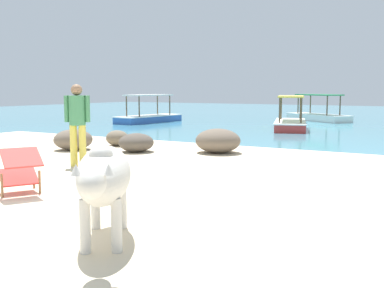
{
  "coord_description": "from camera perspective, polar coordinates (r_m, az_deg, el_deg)",
  "views": [
    {
      "loc": [
        4.75,
        -4.43,
        1.57
      ],
      "look_at": [
        0.51,
        3.0,
        0.55
      ],
      "focal_mm": 43.41,
      "sensor_mm": 36.0,
      "label": 1
    }
  ],
  "objects": [
    {
      "name": "boat_blue",
      "position": [
        21.75,
        -5.32,
        3.4
      ],
      "size": [
        1.55,
        3.78,
        1.29
      ],
      "rotation": [
        0.0,
        0.0,
        4.6
      ],
      "color": "#3866B7",
      "rests_on": "water_surface"
    },
    {
      "name": "person_standing",
      "position": [
        9.41,
        -13.91,
        3.05
      ],
      "size": [
        0.46,
        0.32,
        1.62
      ],
      "rotation": [
        0.0,
        0.0,
        5.2
      ],
      "color": "#DBC64C",
      "rests_on": "sand_beach"
    },
    {
      "name": "cow",
      "position": [
        4.71,
        -10.79,
        -3.94
      ],
      "size": [
        1.31,
        1.67,
        1.01
      ],
      "rotation": [
        0.0,
        0.0,
        5.31
      ],
      "color": "beige",
      "rests_on": "sand_beach"
    },
    {
      "name": "boat_white",
      "position": [
        23.5,
        15.22,
        3.44
      ],
      "size": [
        3.65,
        3.08,
        1.29
      ],
      "rotation": [
        0.0,
        0.0,
        2.52
      ],
      "color": "white",
      "rests_on": "water_surface"
    },
    {
      "name": "sand_beach",
      "position": [
        6.68,
        -16.95,
        -6.92
      ],
      "size": [
        18.0,
        14.0,
        0.04
      ],
      "primitive_type": "cube",
      "color": "beige",
      "rests_on": "ground"
    },
    {
      "name": "shore_rock_medium",
      "position": [
        12.04,
        -14.39,
        0.53
      ],
      "size": [
        1.26,
        1.29,
        0.52
      ],
      "primitive_type": "ellipsoid",
      "rotation": [
        0.0,
        0.0,
        0.96
      ],
      "color": "#6B5B4C",
      "rests_on": "sand_beach"
    },
    {
      "name": "shore_rock_small",
      "position": [
        12.65,
        -9.17,
        0.73
      ],
      "size": [
        0.83,
        0.8,
        0.42
      ],
      "primitive_type": "ellipsoid",
      "rotation": [
        0.0,
        0.0,
        2.75
      ],
      "color": "#756651",
      "rests_on": "sand_beach"
    },
    {
      "name": "boat_red",
      "position": [
        18.37,
        11.98,
        2.66
      ],
      "size": [
        2.2,
        3.85,
        1.29
      ],
      "rotation": [
        0.0,
        0.0,
        5.02
      ],
      "color": "#C63833",
      "rests_on": "water_surface"
    },
    {
      "name": "deck_chair_near",
      "position": [
        7.16,
        -20.39,
        -2.84
      ],
      "size": [
        0.93,
        0.84,
        0.68
      ],
      "rotation": [
        0.0,
        0.0,
        2.62
      ],
      "color": "olive",
      "rests_on": "sand_beach"
    },
    {
      "name": "shore_rock_large",
      "position": [
        11.38,
        -6.87,
        0.18
      ],
      "size": [
        0.98,
        1.0,
        0.45
      ],
      "primitive_type": "ellipsoid",
      "rotation": [
        0.0,
        0.0,
        1.4
      ],
      "color": "brown",
      "rests_on": "sand_beach"
    },
    {
      "name": "water_surface",
      "position": [
        26.9,
        19.52,
        3.07
      ],
      "size": [
        60.0,
        36.0,
        0.03
      ],
      "primitive_type": "cube",
      "color": "teal",
      "rests_on": "ground"
    },
    {
      "name": "shore_rock_flat",
      "position": [
        11.15,
        3.2,
        0.41
      ],
      "size": [
        1.18,
        1.12,
        0.58
      ],
      "primitive_type": "ellipsoid",
      "rotation": [
        0.0,
        0.0,
        3.06
      ],
      "color": "#6B5B4C",
      "rests_on": "sand_beach"
    }
  ]
}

